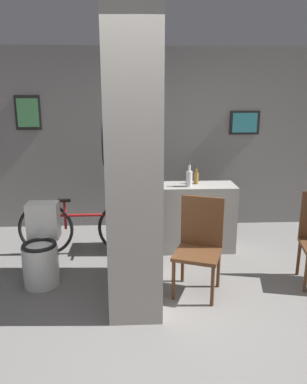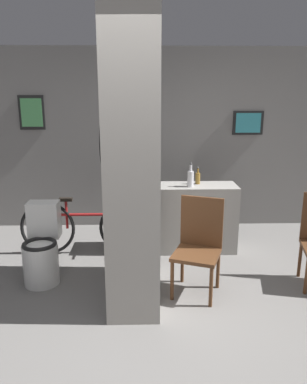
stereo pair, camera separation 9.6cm
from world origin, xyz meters
name	(u,v)px [view 1 (the left image)]	position (x,y,z in m)	size (l,w,h in m)	color
ground_plane	(149,325)	(0.00, 0.00, 0.00)	(14.00, 14.00, 0.00)	slate
wall_back	(142,140)	(0.00, 2.63, 1.30)	(8.00, 0.09, 2.60)	gray
pillar_center	(134,167)	(-0.11, 0.56, 1.30)	(0.50, 1.11, 2.60)	gray
counter_shelf	(181,217)	(0.47, 1.65, 0.43)	(1.35, 0.44, 0.85)	gray
toilet	(41,251)	(-1.10, 0.84, 0.35)	(0.37, 0.53, 0.83)	white
chair_near_pillar	(199,242)	(0.53, 0.60, 0.51)	(0.56, 0.56, 0.96)	#4C2D19
bicycle	(86,227)	(-0.72, 1.54, 0.35)	(1.66, 0.42, 0.73)	black
bottle_tall	(189,178)	(0.56, 1.57, 0.96)	(0.08, 0.08, 0.30)	silver
bottle_short	(196,178)	(0.66, 1.72, 0.93)	(0.06, 0.06, 0.22)	olive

